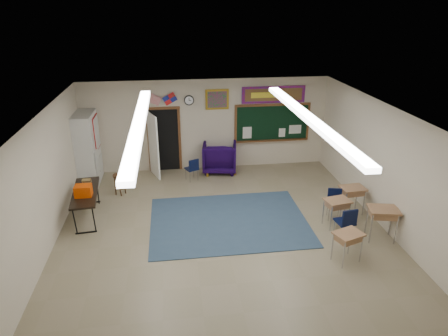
{
  "coord_description": "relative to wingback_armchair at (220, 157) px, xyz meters",
  "views": [
    {
      "loc": [
        -1.12,
        -8.08,
        5.27
      ],
      "look_at": [
        0.17,
        1.5,
        1.21
      ],
      "focal_mm": 32.0,
      "sensor_mm": 36.0,
      "label": 1
    }
  ],
  "objects": [
    {
      "name": "wingback_armchair",
      "position": [
        0.0,
        0.0,
        0.0
      ],
      "size": [
        1.23,
        1.25,
        1.0
      ],
      "primitive_type": "imported",
      "rotation": [
        0.0,
        0.0,
        2.99
      ],
      "color": "black",
      "rests_on": "floor"
    },
    {
      "name": "floor",
      "position": [
        -0.38,
        -4.15,
        -0.5
      ],
      "size": [
        9.0,
        9.0,
        0.0
      ],
      "primitive_type": "plane",
      "color": "#82755A",
      "rests_on": "ground"
    },
    {
      "name": "left_wall",
      "position": [
        -4.38,
        -4.15,
        1.0
      ],
      "size": [
        0.04,
        9.0,
        3.0
      ],
      "primitive_type": "cube",
      "color": "beige",
      "rests_on": "floor"
    },
    {
      "name": "right_wall",
      "position": [
        3.62,
        -4.15,
        1.0
      ],
      "size": [
        0.04,
        9.0,
        3.0
      ],
      "primitive_type": "cube",
      "color": "beige",
      "rests_on": "floor"
    },
    {
      "name": "bulletin_board",
      "position": [
        1.82,
        0.32,
        1.95
      ],
      "size": [
        2.1,
        0.05,
        0.55
      ],
      "color": "red",
      "rests_on": "back_wall"
    },
    {
      "name": "wall_clock",
      "position": [
        -0.93,
        0.32,
        1.85
      ],
      "size": [
        0.32,
        0.05,
        0.32
      ],
      "color": "black",
      "rests_on": "back_wall"
    },
    {
      "name": "ceiling",
      "position": [
        -0.38,
        -4.15,
        2.5
      ],
      "size": [
        8.0,
        9.0,
        0.04
      ],
      "primitive_type": "cube",
      "color": "#B9B9B4",
      "rests_on": "back_wall"
    },
    {
      "name": "storage_cabinet",
      "position": [
        -4.09,
        -0.3,
        0.6
      ],
      "size": [
        0.59,
        1.25,
        2.2
      ],
      "color": "silver",
      "rests_on": "floor"
    },
    {
      "name": "student_chair_desk_b",
      "position": [
        2.56,
        -3.56,
        -0.11
      ],
      "size": [
        0.48,
        0.48,
        0.79
      ],
      "primitive_type": null,
      "rotation": [
        0.0,
        0.0,
        -0.24
      ],
      "color": "black",
      "rests_on": "floor"
    },
    {
      "name": "student_desk_front_right",
      "position": [
        3.11,
        -3.33,
        -0.08
      ],
      "size": [
        0.66,
        0.52,
        0.75
      ],
      "rotation": [
        0.0,
        0.0,
        0.07
      ],
      "color": "#9B6B48",
      "rests_on": "floor"
    },
    {
      "name": "fluorescent_strips",
      "position": [
        -0.38,
        -4.15,
        2.44
      ],
      "size": [
        3.86,
        6.0,
        0.1
      ],
      "primitive_type": null,
      "color": "white",
      "rests_on": "ceiling"
    },
    {
      "name": "wall_flags",
      "position": [
        -1.78,
        0.29,
        1.98
      ],
      "size": [
        1.16,
        0.06,
        0.7
      ],
      "primitive_type": null,
      "color": "red",
      "rests_on": "back_wall"
    },
    {
      "name": "student_chair_reading",
      "position": [
        -0.97,
        -0.65,
        -0.13
      ],
      "size": [
        0.5,
        0.5,
        0.75
      ],
      "primitive_type": null,
      "rotation": [
        0.0,
        0.0,
        3.58
      ],
      "color": "black",
      "rests_on": "floor"
    },
    {
      "name": "wooden_stool",
      "position": [
        -3.11,
        -1.36,
        -0.18
      ],
      "size": [
        0.35,
        0.35,
        0.62
      ],
      "color": "#452914",
      "rests_on": "floor"
    },
    {
      "name": "student_chair_desk_a",
      "position": [
        2.42,
        -4.48,
        -0.08
      ],
      "size": [
        0.47,
        0.47,
        0.85
      ],
      "primitive_type": null,
      "rotation": [
        0.0,
        0.0,
        3.26
      ],
      "color": "black",
      "rests_on": "floor"
    },
    {
      "name": "doorway",
      "position": [
        -1.88,
        0.2,
        0.56
      ],
      "size": [
        1.1,
        0.89,
        2.16
      ],
      "color": "black",
      "rests_on": "back_wall"
    },
    {
      "name": "student_desk_back_left",
      "position": [
        2.1,
        -5.37,
        -0.11
      ],
      "size": [
        0.7,
        0.61,
        0.71
      ],
      "rotation": [
        0.0,
        0.0,
        0.34
      ],
      "color": "#9B6B48",
      "rests_on": "floor"
    },
    {
      "name": "area_rug",
      "position": [
        -0.18,
        -3.35,
        -0.49
      ],
      "size": [
        4.0,
        3.0,
        0.02
      ],
      "primitive_type": "cube",
      "color": "#2E4359",
      "rests_on": "floor"
    },
    {
      "name": "student_desk_back_right",
      "position": [
        3.27,
        -4.64,
        -0.04
      ],
      "size": [
        0.78,
        0.65,
        0.82
      ],
      "rotation": [
        0.0,
        0.0,
        -0.21
      ],
      "color": "#9B6B48",
      "rests_on": "floor"
    },
    {
      "name": "framed_art_print",
      "position": [
        -0.03,
        0.32,
        1.85
      ],
      "size": [
        0.75,
        0.05,
        0.65
      ],
      "color": "#AB8221",
      "rests_on": "back_wall"
    },
    {
      "name": "back_wall",
      "position": [
        -0.38,
        0.35,
        1.0
      ],
      "size": [
        8.0,
        0.04,
        3.0
      ],
      "primitive_type": "cube",
      "color": "beige",
      "rests_on": "floor"
    },
    {
      "name": "front_wall",
      "position": [
        -0.38,
        -8.65,
        1.0
      ],
      "size": [
        8.0,
        0.04,
        3.0
      ],
      "primitive_type": "cube",
      "color": "beige",
      "rests_on": "floor"
    },
    {
      "name": "chalkboard",
      "position": [
        1.82,
        0.31,
        0.96
      ],
      "size": [
        2.55,
        0.14,
        1.3
      ],
      "color": "brown",
      "rests_on": "back_wall"
    },
    {
      "name": "student_desk_front_left",
      "position": [
        2.46,
        -3.91,
        -0.09
      ],
      "size": [
        0.68,
        0.56,
        0.73
      ],
      "rotation": [
        0.0,
        0.0,
        0.18
      ],
      "color": "#9B6B48",
      "rests_on": "floor"
    },
    {
      "name": "folding_table",
      "position": [
        -3.81,
        -2.65,
        -0.09
      ],
      "size": [
        0.78,
        1.87,
        1.04
      ],
      "rotation": [
        0.0,
        0.0,
        0.1
      ],
      "color": "black",
      "rests_on": "floor"
    }
  ]
}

